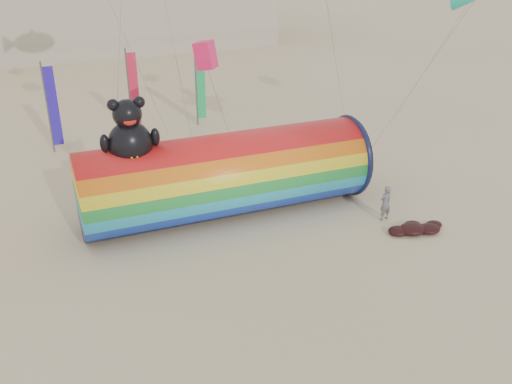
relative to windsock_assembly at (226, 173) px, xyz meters
name	(u,v)px	position (x,y,z in m)	size (l,w,h in m)	color
ground	(259,266)	(-0.33, -4.67, -1.96)	(160.00, 160.00, 0.00)	#CCB58C
windsock_assembly	(226,173)	(0.00, 0.00, 0.00)	(12.80, 3.90, 5.90)	red
kite_handler	(385,203)	(6.27, -3.25, -1.14)	(0.59, 0.39, 1.63)	slate
fabric_bundle	(416,228)	(6.89, -4.73, -1.79)	(2.62, 1.35, 0.41)	#330A09
festival_banners	(131,93)	(-1.82, 12.00, 0.68)	(9.70, 2.00, 5.20)	#59595E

